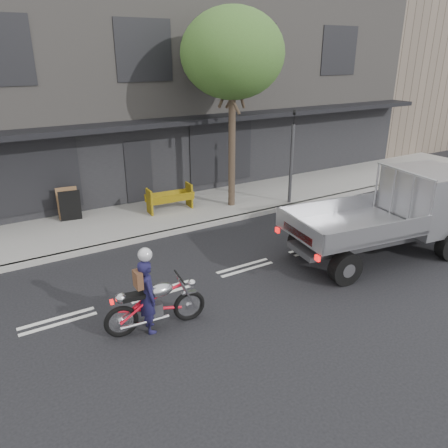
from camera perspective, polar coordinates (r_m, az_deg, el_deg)
ground at (r=11.68m, az=2.76°, el=-5.73°), size 80.00×80.00×0.00m
sidewalk at (r=15.45m, az=-6.95°, el=1.42°), size 32.00×3.20×0.15m
kerb at (r=14.09m, az=-4.24°, el=-0.49°), size 32.00×0.20×0.15m
building_main at (r=20.77m, az=-15.42°, el=17.10°), size 26.00×10.00×8.00m
building_neighbour at (r=32.61m, az=22.65°, el=19.41°), size 14.00×10.00×10.00m
street_tree at (r=15.11m, az=1.11°, el=21.27°), size 3.40×3.40×6.74m
traffic_light_pole at (r=16.03m, az=8.79°, el=7.96°), size 0.12×0.12×3.50m
motorcycle at (r=9.16m, az=-8.92°, el=-10.24°), size 2.13×0.62×1.10m
rider at (r=9.00m, az=-9.90°, el=-9.25°), size 0.45×0.62×1.58m
flatbed_ute at (r=13.34m, az=23.62°, el=2.40°), size 5.47×2.80×2.42m
construction_barrier at (r=15.18m, az=-6.72°, el=3.19°), size 1.66×0.74×0.91m
sandwich_board at (r=15.09m, az=-19.45°, el=2.26°), size 0.73×0.53×1.06m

